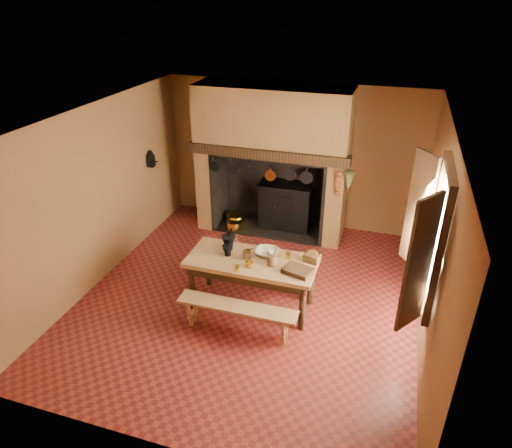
{
  "coord_description": "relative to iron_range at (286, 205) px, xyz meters",
  "views": [
    {
      "loc": [
        1.82,
        -5.5,
        4.33
      ],
      "look_at": [
        0.01,
        0.3,
        1.14
      ],
      "focal_mm": 32.0,
      "sensor_mm": 36.0,
      "label": 1
    }
  ],
  "objects": [
    {
      "name": "wicker_basket",
      "position": [
        0.97,
        -2.42,
        0.4
      ],
      "size": [
        0.25,
        0.2,
        0.21
      ],
      "rotation": [
        0.0,
        0.0,
        -0.22
      ],
      "color": "#462E15",
      "rests_on": "work_table"
    },
    {
      "name": "wooden_tray",
      "position": [
        0.84,
        -2.76,
        0.36
      ],
      "size": [
        0.45,
        0.38,
        0.07
      ],
      "primitive_type": "cube",
      "rotation": [
        0.0,
        0.0,
        -0.28
      ],
      "color": "#311B0F",
      "rests_on": "work_table"
    },
    {
      "name": "wall_coffee_mill",
      "position": [
        -2.38,
        -0.9,
        1.03
      ],
      "size": [
        0.23,
        0.16,
        0.31
      ],
      "color": "black",
      "rests_on": "wall_left"
    },
    {
      "name": "wall_right",
      "position": [
        2.54,
        -2.45,
        0.92
      ],
      "size": [
        0.02,
        5.5,
        2.8
      ],
      "primitive_type": "cube",
      "color": "#94613B",
      "rests_on": "floor"
    },
    {
      "name": "floor",
      "position": [
        0.04,
        -2.45,
        -0.48
      ],
      "size": [
        5.5,
        5.5,
        0.0
      ],
      "primitive_type": "plane",
      "color": "maroon",
      "rests_on": "ground"
    },
    {
      "name": "mortar_small",
      "position": [
        -0.24,
        -2.62,
        0.42
      ],
      "size": [
        0.16,
        0.16,
        0.27
      ],
      "rotation": [
        0.0,
        0.0,
        0.41
      ],
      "color": "black",
      "rests_on": "work_table"
    },
    {
      "name": "window",
      "position": [
        2.39,
        -2.85,
        1.22
      ],
      "size": [
        0.39,
        1.75,
        1.76
      ],
      "color": "white",
      "rests_on": "wall_right"
    },
    {
      "name": "wall_front",
      "position": [
        0.04,
        -5.2,
        0.92
      ],
      "size": [
        5.0,
        0.02,
        2.8
      ],
      "primitive_type": "cube",
      "color": "#94613B",
      "rests_on": "floor"
    },
    {
      "name": "bench_back",
      "position": [
        0.13,
        -1.99,
        -0.16
      ],
      "size": [
        1.53,
        0.27,
        0.43
      ],
      "color": "tan",
      "rests_on": "floor"
    },
    {
      "name": "hanging_pans",
      "position": [
        -0.3,
        -0.64,
        0.88
      ],
      "size": [
        1.92,
        0.29,
        0.27
      ],
      "color": "black",
      "rests_on": "chimney_breast"
    },
    {
      "name": "iron_range",
      "position": [
        0.0,
        0.0,
        0.0
      ],
      "size": [
        1.12,
        0.55,
        1.6
      ],
      "color": "black",
      "rests_on": "floor"
    },
    {
      "name": "ceiling",
      "position": [
        0.04,
        -2.45,
        2.32
      ],
      "size": [
        5.5,
        5.5,
        0.0
      ],
      "primitive_type": "plane",
      "rotation": [
        3.14,
        0.0,
        0.0
      ],
      "color": "silver",
      "rests_on": "back_wall"
    },
    {
      "name": "brass_mug_b",
      "position": [
        0.63,
        -2.44,
        0.38
      ],
      "size": [
        0.1,
        0.1,
        0.1
      ],
      "primitive_type": "cylinder",
      "rotation": [
        0.0,
        0.0,
        -0.23
      ],
      "color": "gold",
      "rests_on": "work_table"
    },
    {
      "name": "chimney_breast",
      "position": [
        -0.26,
        -0.14,
        1.33
      ],
      "size": [
        2.95,
        0.96,
        2.8
      ],
      "color": "#94613B",
      "rests_on": "floor"
    },
    {
      "name": "glass_jar",
      "position": [
        0.38,
        -2.53,
        0.41
      ],
      "size": [
        0.12,
        0.12,
        0.16
      ],
      "primitive_type": "cylinder",
      "rotation": [
        0.0,
        0.0,
        -0.4
      ],
      "color": "beige",
      "rests_on": "work_table"
    },
    {
      "name": "brass_cup",
      "position": [
        0.16,
        -2.83,
        0.37
      ],
      "size": [
        0.15,
        0.15,
        0.09
      ],
      "primitive_type": "imported",
      "rotation": [
        0.0,
        0.0,
        0.38
      ],
      "color": "gold",
      "rests_on": "work_table"
    },
    {
      "name": "mortar_large",
      "position": [
        -0.29,
        -2.43,
        0.45
      ],
      "size": [
        0.21,
        0.21,
        0.36
      ],
      "rotation": [
        0.0,
        0.0,
        -0.17
      ],
      "color": "black",
      "rests_on": "work_table"
    },
    {
      "name": "hearth_pans",
      "position": [
        -1.01,
        -0.23,
        -0.39
      ],
      "size": [
        0.51,
        0.62,
        0.2
      ],
      "color": "gold",
      "rests_on": "floor"
    },
    {
      "name": "onion_string",
      "position": [
        1.04,
        -0.66,
        0.85
      ],
      "size": [
        0.12,
        0.1,
        0.46
      ],
      "primitive_type": null,
      "color": "#95401B",
      "rests_on": "chimney_breast"
    },
    {
      "name": "stoneware_crock",
      "position": [
        0.44,
        -2.68,
        0.41
      ],
      "size": [
        0.12,
        0.12,
        0.15
      ],
      "primitive_type": "cylinder",
      "rotation": [
        0.0,
        0.0,
        0.02
      ],
      "color": "#4F341D",
      "rests_on": "work_table"
    },
    {
      "name": "work_table",
      "position": [
        0.13,
        -2.63,
        0.2
      ],
      "size": [
        1.88,
        0.83,
        0.81
      ],
      "color": "tan",
      "rests_on": "floor"
    },
    {
      "name": "wall_left",
      "position": [
        -2.46,
        -2.45,
        0.92
      ],
      "size": [
        0.02,
        5.5,
        2.8
      ],
      "primitive_type": "cube",
      "color": "#94613B",
      "rests_on": "floor"
    },
    {
      "name": "mixing_bowl",
      "position": [
        0.3,
        -2.43,
        0.37
      ],
      "size": [
        0.34,
        0.34,
        0.08
      ],
      "primitive_type": "imported",
      "rotation": [
        0.0,
        0.0,
        0.02
      ],
      "color": "#B7B38C",
      "rests_on": "work_table"
    },
    {
      "name": "brass_mug_a",
      "position": [
        0.03,
        -2.96,
        0.37
      ],
      "size": [
        0.09,
        0.09,
        0.08
      ],
      "primitive_type": "cylinder",
      "rotation": [
        0.0,
        0.0,
        -0.22
      ],
      "color": "gold",
      "rests_on": "work_table"
    },
    {
      "name": "herb_bunch",
      "position": [
        1.22,
        -0.66,
        0.9
      ],
      "size": [
        0.2,
        0.2,
        0.35
      ],
      "primitive_type": "cone",
      "rotation": [
        3.14,
        0.0,
        0.0
      ],
      "color": "#575E2C",
      "rests_on": "chimney_breast"
    },
    {
      "name": "bench_front",
      "position": [
        0.13,
        -3.29,
        -0.13
      ],
      "size": [
        1.67,
        0.29,
        0.47
      ],
      "color": "tan",
      "rests_on": "floor"
    },
    {
      "name": "coffee_grinder",
      "position": [
        0.05,
        -2.61,
        0.39
      ],
      "size": [
        0.16,
        0.14,
        0.17
      ],
      "rotation": [
        0.0,
        0.0,
        0.38
      ],
      "color": "#311B0F",
      "rests_on": "work_table"
    },
    {
      "name": "back_wall",
      "position": [
        0.04,
        0.3,
        0.92
      ],
      "size": [
        5.0,
        0.02,
        2.8
      ],
      "primitive_type": "cube",
      "color": "#94613B",
      "rests_on": "floor"
    }
  ]
}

